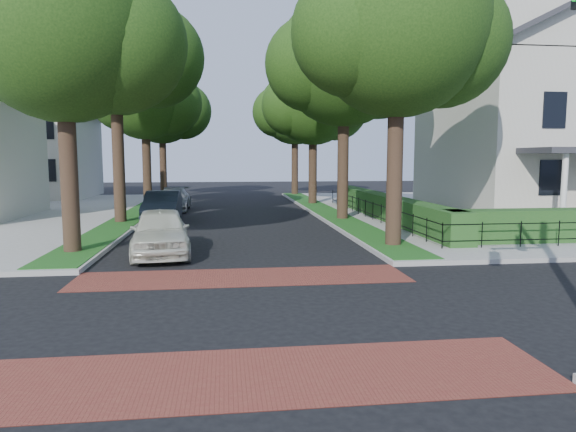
% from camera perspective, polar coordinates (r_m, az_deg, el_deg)
% --- Properties ---
extents(ground, '(120.00, 120.00, 0.00)m').
position_cam_1_polar(ground, '(11.03, -4.46, -10.61)').
color(ground, black).
rests_on(ground, ground).
extents(sidewalk_ne, '(30.00, 30.00, 0.15)m').
position_cam_1_polar(sidewalk_ne, '(35.78, 26.91, 0.70)').
color(sidewalk_ne, gray).
rests_on(sidewalk_ne, ground).
extents(crosswalk_far, '(9.00, 2.20, 0.01)m').
position_cam_1_polar(crosswalk_far, '(14.11, -5.05, -6.79)').
color(crosswalk_far, maroon).
rests_on(crosswalk_far, ground).
extents(crosswalk_near, '(9.00, 2.20, 0.01)m').
position_cam_1_polar(crosswalk_near, '(8.02, -3.38, -17.28)').
color(crosswalk_near, maroon).
rests_on(crosswalk_near, ground).
extents(grass_strip_ne, '(1.60, 29.80, 0.02)m').
position_cam_1_polar(grass_strip_ne, '(30.36, 4.12, 0.64)').
color(grass_strip_ne, '#1A4B15').
rests_on(grass_strip_ne, sidewalk_ne).
extents(grass_strip_nw, '(1.60, 29.80, 0.02)m').
position_cam_1_polar(grass_strip_nw, '(30.20, -16.42, 0.36)').
color(grass_strip_nw, '#1A4B15').
rests_on(grass_strip_nw, sidewalk_nw).
extents(tree_right_near, '(7.75, 6.67, 10.66)m').
position_cam_1_polar(tree_right_near, '(19.28, 12.19, 19.50)').
color(tree_right_near, black).
rests_on(tree_right_near, sidewalk_ne).
extents(tree_right_mid, '(8.25, 7.09, 11.22)m').
position_cam_1_polar(tree_right_mid, '(26.91, 6.37, 16.61)').
color(tree_right_mid, black).
rests_on(tree_right_mid, sidewalk_ne).
extents(tree_right_far, '(7.25, 6.23, 9.74)m').
position_cam_1_polar(tree_right_far, '(35.47, 2.90, 12.40)').
color(tree_right_far, black).
rests_on(tree_right_far, sidewalk_ne).
extents(tree_right_back, '(7.50, 6.45, 10.20)m').
position_cam_1_polar(tree_right_back, '(44.36, 0.87, 11.68)').
color(tree_right_back, black).
rests_on(tree_right_back, sidewalk_ne).
extents(tree_left_near, '(7.50, 6.45, 10.20)m').
position_cam_1_polar(tree_left_near, '(18.87, -23.28, 18.29)').
color(tree_left_near, black).
rests_on(tree_left_near, sidewalk_nw).
extents(tree_left_mid, '(8.00, 6.88, 11.48)m').
position_cam_1_polar(tree_left_mid, '(26.74, -18.38, 17.17)').
color(tree_left_mid, black).
rests_on(tree_left_mid, sidewalk_nw).
extents(tree_left_far, '(7.00, 6.02, 9.86)m').
position_cam_1_polar(tree_left_far, '(35.31, -15.42, 12.56)').
color(tree_left_far, black).
rests_on(tree_left_far, sidewalk_nw).
extents(tree_left_back, '(7.75, 6.66, 10.44)m').
position_cam_1_polar(tree_left_back, '(44.24, -13.70, 11.71)').
color(tree_left_back, black).
rests_on(tree_left_back, sidewalk_nw).
extents(hedge_main_road, '(1.00, 18.00, 1.20)m').
position_cam_1_polar(hedge_main_road, '(26.91, 10.64, 1.06)').
color(hedge_main_road, '#19491C').
rests_on(hedge_main_road, sidewalk_ne).
extents(fence_main_road, '(0.06, 18.00, 0.90)m').
position_cam_1_polar(fence_main_road, '(26.70, 8.99, 0.73)').
color(fence_main_road, black).
rests_on(fence_main_road, sidewalk_ne).
extents(house_victorian, '(13.00, 13.05, 12.48)m').
position_cam_1_polar(house_victorian, '(32.09, 27.56, 10.73)').
color(house_victorian, beige).
rests_on(house_victorian, sidewalk_ne).
extents(house_left_far, '(10.00, 9.00, 10.14)m').
position_cam_1_polar(house_left_far, '(45.14, -26.76, 8.08)').
color(house_left_far, beige).
rests_on(house_left_far, sidewalk_nw).
extents(parked_car_front, '(2.35, 4.80, 1.58)m').
position_cam_1_polar(parked_car_front, '(17.65, -13.98, -1.69)').
color(parked_car_front, silver).
rests_on(parked_car_front, ground).
extents(parked_car_middle, '(1.71, 4.77, 1.57)m').
position_cam_1_polar(parked_car_middle, '(26.74, -13.76, 1.02)').
color(parked_car_middle, '#1E262D').
rests_on(parked_car_middle, ground).
extents(parked_car_rear, '(1.97, 4.76, 1.38)m').
position_cam_1_polar(parked_car_rear, '(32.28, -12.61, 1.79)').
color(parked_car_rear, gray).
rests_on(parked_car_rear, ground).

